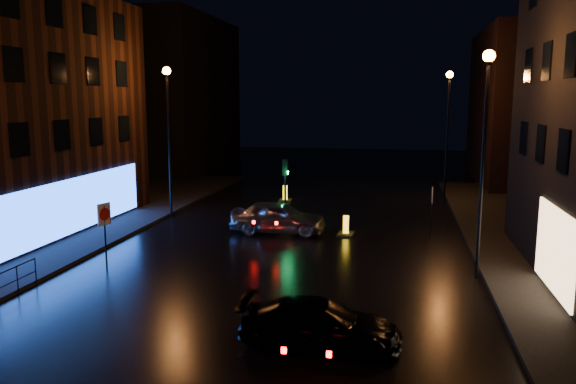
% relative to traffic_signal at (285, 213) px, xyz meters
% --- Properties ---
extents(ground, '(120.00, 120.00, 0.00)m').
position_rel_traffic_signal_xyz_m(ground, '(1.20, -14.00, -0.50)').
color(ground, black).
rests_on(ground, ground).
extents(pavement_left, '(12.00, 44.00, 0.15)m').
position_rel_traffic_signal_xyz_m(pavement_left, '(-12.80, -6.00, -0.43)').
color(pavement_left, black).
rests_on(pavement_left, ground).
extents(building_far_left, '(8.00, 16.00, 14.00)m').
position_rel_traffic_signal_xyz_m(building_far_left, '(-14.80, 21.00, 6.50)').
color(building_far_left, black).
rests_on(building_far_left, ground).
extents(building_far_right, '(8.00, 14.00, 12.00)m').
position_rel_traffic_signal_xyz_m(building_far_right, '(16.20, 18.00, 5.50)').
color(building_far_right, black).
rests_on(building_far_right, ground).
extents(street_lamp_lfar, '(0.44, 0.44, 8.37)m').
position_rel_traffic_signal_xyz_m(street_lamp_lfar, '(-6.60, -0.00, 5.06)').
color(street_lamp_lfar, black).
rests_on(street_lamp_lfar, ground).
extents(street_lamp_rnear, '(0.44, 0.44, 8.37)m').
position_rel_traffic_signal_xyz_m(street_lamp_rnear, '(9.00, -8.00, 5.06)').
color(street_lamp_rnear, black).
rests_on(street_lamp_rnear, ground).
extents(street_lamp_rfar, '(0.44, 0.44, 8.37)m').
position_rel_traffic_signal_xyz_m(street_lamp_rfar, '(9.00, 8.00, 5.06)').
color(street_lamp_rfar, black).
rests_on(street_lamp_rfar, ground).
extents(traffic_signal, '(1.40, 2.40, 3.45)m').
position_rel_traffic_signal_xyz_m(traffic_signal, '(0.00, 0.00, 0.00)').
color(traffic_signal, black).
rests_on(traffic_signal, ground).
extents(silver_hatchback, '(4.75, 1.96, 1.61)m').
position_rel_traffic_signal_xyz_m(silver_hatchback, '(0.16, -2.58, 0.30)').
color(silver_hatchback, '#999CA0').
rests_on(silver_hatchback, ground).
extents(dark_sedan, '(4.41, 1.82, 1.28)m').
position_rel_traffic_signal_xyz_m(dark_sedan, '(4.01, -15.12, 0.14)').
color(dark_sedan, black).
rests_on(dark_sedan, ground).
extents(bollard_near, '(0.82, 1.16, 0.97)m').
position_rel_traffic_signal_xyz_m(bollard_near, '(3.54, -2.37, -0.29)').
color(bollard_near, black).
rests_on(bollard_near, ground).
extents(bollard_far, '(0.88, 1.24, 1.03)m').
position_rel_traffic_signal_xyz_m(bollard_far, '(-1.25, 6.19, -0.28)').
color(bollard_far, black).
rests_on(bollard_far, ground).
extents(road_sign_left, '(0.24, 0.62, 2.62)m').
position_rel_traffic_signal_xyz_m(road_sign_left, '(-5.30, -9.67, 1.46)').
color(road_sign_left, black).
rests_on(road_sign_left, ground).
extents(road_sign_right, '(0.09, 0.55, 2.27)m').
position_rel_traffic_signal_xyz_m(road_sign_right, '(7.70, -0.84, 1.20)').
color(road_sign_right, black).
rests_on(road_sign_right, ground).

